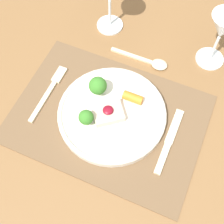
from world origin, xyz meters
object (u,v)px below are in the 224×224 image
object	(u,v)px
wine_glass_near	(222,30)
fork	(50,89)
spoon	(151,62)
dinner_plate	(111,112)
knife	(167,145)

from	to	relation	value
wine_glass_near	fork	bearing A→B (deg)	-143.30
wine_glass_near	spoon	bearing A→B (deg)	-151.96
wine_glass_near	dinner_plate	bearing A→B (deg)	-123.89
fork	dinner_plate	bearing A→B (deg)	0.41
spoon	dinner_plate	bearing A→B (deg)	-98.04
wine_glass_near	knife	bearing A→B (deg)	-94.86
dinner_plate	spoon	distance (m)	0.20
knife	wine_glass_near	distance (m)	0.32
fork	spoon	world-z (taller)	spoon
fork	wine_glass_near	xyz separation A→B (m)	(0.37, 0.27, 0.11)
fork	wine_glass_near	distance (m)	0.47
fork	knife	bearing A→B (deg)	-2.75
dinner_plate	wine_glass_near	bearing A→B (deg)	56.11
knife	spoon	xyz separation A→B (m)	(-0.12, 0.22, -0.00)
knife	wine_glass_near	size ratio (longest dim) A/B	1.10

